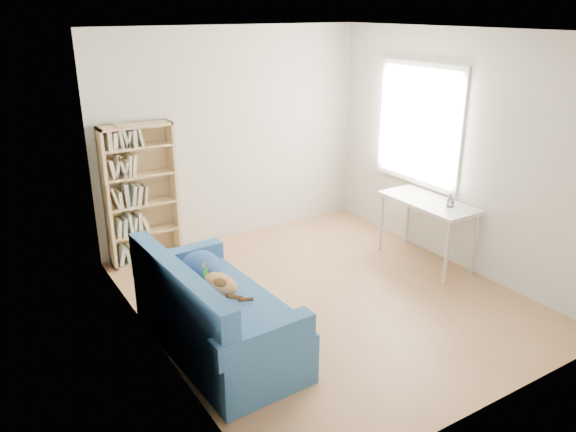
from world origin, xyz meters
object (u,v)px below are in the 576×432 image
object	(u,v)px
bookshelf	(141,200)
pen_cup	(451,202)
desk	(428,207)
sofa	(213,315)

from	to	relation	value
bookshelf	pen_cup	xyz separation A→B (m)	(2.77, -2.03, 0.07)
desk	pen_cup	distance (m)	0.31
sofa	pen_cup	world-z (taller)	pen_cup
sofa	pen_cup	bearing A→B (deg)	-1.53
bookshelf	desk	bearing A→B (deg)	-32.93
sofa	bookshelf	xyz separation A→B (m)	(0.10, 2.09, 0.41)
bookshelf	pen_cup	world-z (taller)	bookshelf
sofa	bookshelf	bearing A→B (deg)	84.55
sofa	pen_cup	xyz separation A→B (m)	(2.87, 0.06, 0.48)
desk	bookshelf	bearing A→B (deg)	147.07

